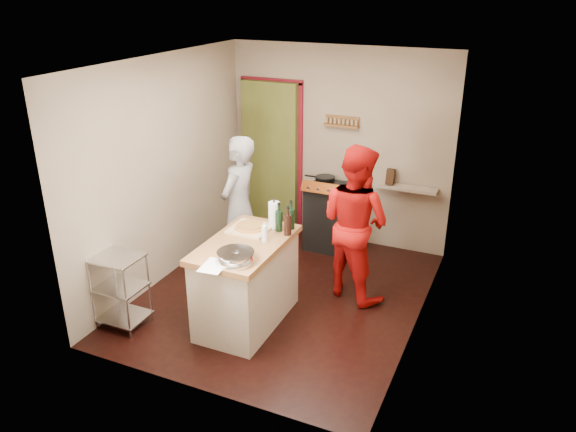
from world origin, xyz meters
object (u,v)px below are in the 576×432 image
object	(u,v)px
island	(247,280)
person_red	(355,222)
wire_shelving	(120,287)
stove	(331,216)
person_stripe	(239,206)

from	to	relation	value
island	person_red	distance (m)	1.36
island	wire_shelving	bearing A→B (deg)	-153.22
wire_shelving	person_red	bearing A→B (deg)	38.97
wire_shelving	island	world-z (taller)	island
stove	wire_shelving	xyz separation A→B (m)	(-1.33, -2.62, -0.01)
stove	person_stripe	distance (m)	1.39
wire_shelving	person_stripe	bearing A→B (deg)	70.26
wire_shelving	person_stripe	distance (m)	1.69
island	person_red	world-z (taller)	person_red
stove	person_red	xyz separation A→B (m)	(0.64, -1.03, 0.43)
stove	person_stripe	size ratio (longest dim) A/B	0.59
island	person_stripe	distance (m)	1.19
stove	island	size ratio (longest dim) A/B	0.75
wire_shelving	person_stripe	world-z (taller)	person_stripe
person_stripe	stove	bearing A→B (deg)	146.73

